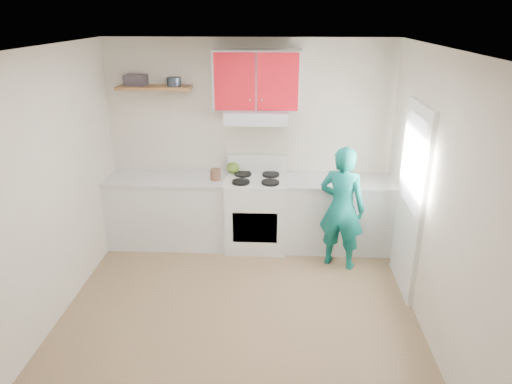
# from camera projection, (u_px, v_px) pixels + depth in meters

# --- Properties ---
(floor) EXTENTS (3.80, 3.80, 0.00)m
(floor) POSITION_uv_depth(u_px,v_px,m) (238.00, 317.00, 4.70)
(floor) COLOR brown
(floor) RESTS_ON ground
(ceiling) EXTENTS (3.60, 3.80, 0.04)m
(ceiling) POSITION_uv_depth(u_px,v_px,m) (234.00, 49.00, 3.75)
(ceiling) COLOR white
(ceiling) RESTS_ON floor
(back_wall) EXTENTS (3.60, 0.04, 2.60)m
(back_wall) POSITION_uv_depth(u_px,v_px,m) (250.00, 143.00, 5.99)
(back_wall) COLOR beige
(back_wall) RESTS_ON floor
(front_wall) EXTENTS (3.60, 0.04, 2.60)m
(front_wall) POSITION_uv_depth(u_px,v_px,m) (204.00, 333.00, 2.46)
(front_wall) COLOR beige
(front_wall) RESTS_ON floor
(left_wall) EXTENTS (0.04, 3.80, 2.60)m
(left_wall) POSITION_uv_depth(u_px,v_px,m) (43.00, 195.00, 4.31)
(left_wall) COLOR beige
(left_wall) RESTS_ON floor
(right_wall) EXTENTS (0.04, 3.80, 2.60)m
(right_wall) POSITION_uv_depth(u_px,v_px,m) (438.00, 202.00, 4.14)
(right_wall) COLOR beige
(right_wall) RESTS_ON floor
(door) EXTENTS (0.05, 0.85, 2.05)m
(door) POSITION_uv_depth(u_px,v_px,m) (411.00, 201.00, 4.89)
(door) COLOR white
(door) RESTS_ON floor
(door_glass) EXTENTS (0.01, 0.55, 0.95)m
(door_glass) POSITION_uv_depth(u_px,v_px,m) (413.00, 162.00, 4.74)
(door_glass) COLOR white
(door_glass) RESTS_ON door
(counter_left) EXTENTS (1.52, 0.60, 0.90)m
(counter_left) POSITION_uv_depth(u_px,v_px,m) (169.00, 211.00, 6.07)
(counter_left) COLOR silver
(counter_left) RESTS_ON floor
(counter_right) EXTENTS (1.32, 0.60, 0.90)m
(counter_right) POSITION_uv_depth(u_px,v_px,m) (337.00, 214.00, 5.97)
(counter_right) COLOR silver
(counter_right) RESTS_ON floor
(stove) EXTENTS (0.76, 0.65, 0.92)m
(stove) POSITION_uv_depth(u_px,v_px,m) (256.00, 213.00, 5.99)
(stove) COLOR white
(stove) RESTS_ON floor
(range_hood) EXTENTS (0.76, 0.44, 0.15)m
(range_hood) POSITION_uv_depth(u_px,v_px,m) (257.00, 116.00, 5.64)
(range_hood) COLOR silver
(range_hood) RESTS_ON back_wall
(upper_cabinets) EXTENTS (1.02, 0.33, 0.70)m
(upper_cabinets) POSITION_uv_depth(u_px,v_px,m) (257.00, 80.00, 5.54)
(upper_cabinets) COLOR #AE0F1A
(upper_cabinets) RESTS_ON back_wall
(shelf) EXTENTS (0.90, 0.30, 0.04)m
(shelf) POSITION_uv_depth(u_px,v_px,m) (154.00, 87.00, 5.65)
(shelf) COLOR brown
(shelf) RESTS_ON back_wall
(books) EXTENTS (0.28, 0.21, 0.13)m
(books) POSITION_uv_depth(u_px,v_px,m) (136.00, 80.00, 5.66)
(books) COLOR #423A42
(books) RESTS_ON shelf
(tin) EXTENTS (0.23, 0.23, 0.11)m
(tin) POSITION_uv_depth(u_px,v_px,m) (174.00, 82.00, 5.61)
(tin) COLOR #333D4C
(tin) RESTS_ON shelf
(kettle) EXTENTS (0.22, 0.22, 0.15)m
(kettle) POSITION_uv_depth(u_px,v_px,m) (233.00, 168.00, 6.03)
(kettle) COLOR #577D23
(kettle) RESTS_ON stove
(crock) EXTENTS (0.14, 0.14, 0.16)m
(crock) POSITION_uv_depth(u_px,v_px,m) (216.00, 175.00, 5.78)
(crock) COLOR #523324
(crock) RESTS_ON counter_left
(cutting_board) EXTENTS (0.35, 0.28, 0.02)m
(cutting_board) POSITION_uv_depth(u_px,v_px,m) (332.00, 183.00, 5.72)
(cutting_board) COLOR olive
(cutting_board) RESTS_ON counter_right
(silicone_mat) EXTENTS (0.33, 0.29, 0.01)m
(silicone_mat) POSITION_uv_depth(u_px,v_px,m) (374.00, 184.00, 5.71)
(silicone_mat) COLOR red
(silicone_mat) RESTS_ON counter_right
(person) EXTENTS (0.64, 0.54, 1.49)m
(person) POSITION_uv_depth(u_px,v_px,m) (342.00, 208.00, 5.42)
(person) COLOR #0B675E
(person) RESTS_ON floor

